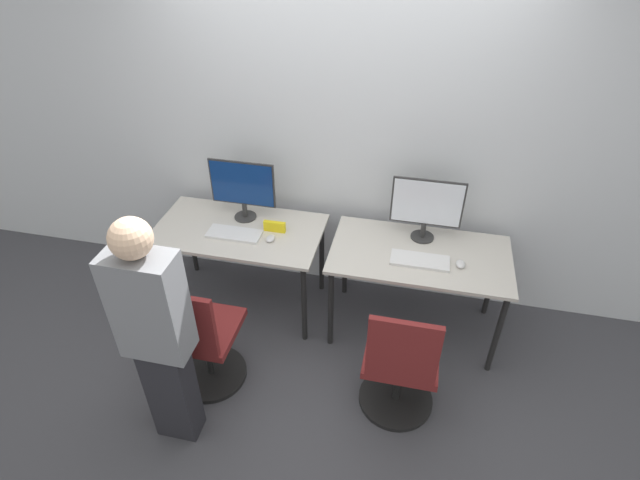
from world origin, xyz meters
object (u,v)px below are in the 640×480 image
Objects in this scene: monitor_right at (427,206)px; office_chair_right at (400,368)px; keyboard_left at (234,234)px; mouse_right at (461,264)px; monitor_left at (242,187)px; mouse_left at (271,238)px; keyboard_right at (420,260)px; person_left at (157,333)px; office_chair_left at (201,343)px.

monitor_right is 1.10m from office_chair_right.
keyboard_left is 1.58m from mouse_right.
mouse_left is (0.27, -0.24, -0.24)m from monitor_left.
mouse_left is at bearing -41.59° from monitor_left.
monitor_right is at bearing 90.00° from keyboard_right.
monitor_left is 1.35m from person_left.
monitor_right is at bearing 46.09° from person_left.
mouse_right is at bearing -0.10° from mouse_left.
monitor_left is 5.41× the size of mouse_right.
keyboard_left is at bearing -90.00° from monitor_left.
office_chair_right is (-0.04, -0.65, -0.34)m from keyboard_right.
office_chair_right is at bearing -93.61° from keyboard_right.
office_chair_left is at bearing -176.70° from office_chair_right.
person_left reaches higher than office_chair_right.
mouse_right is at bearing -45.82° from monitor_right.
keyboard_left is at bearing 179.38° from mouse_left.
office_chair_left reaches higher than keyboard_right.
office_chair_left is 1.76m from mouse_right.
keyboard_left is 1.36m from monitor_right.
keyboard_right is (1.30, 0.72, 0.34)m from office_chair_left.
office_chair_right is (-0.30, -0.66, -0.34)m from mouse_right.
person_left is (-0.00, -1.10, 0.13)m from keyboard_left.
person_left reaches higher than mouse_right.
keyboard_left is at bearing 179.22° from keyboard_right.
keyboard_left is (0.00, -0.24, -0.25)m from monitor_left.
monitor_right reaches higher than mouse_right.
person_left is (-0.28, -1.10, 0.12)m from mouse_left.
person_left reaches higher than keyboard_right.
monitor_right is (1.30, 1.00, 0.59)m from office_chair_left.
mouse_left is 0.18× the size of monitor_right.
keyboard_right is (1.32, 1.09, -0.13)m from person_left.
mouse_left reaches higher than keyboard_right.
office_chair_right is (1.28, 0.44, -0.46)m from person_left.
mouse_right is at bearing -8.78° from monitor_left.
keyboard_left is at bearing 152.41° from office_chair_right.
keyboard_left is 0.25× the size of person_left.
keyboard_right is at bearing 29.05° from office_chair_left.
office_chair_left is (0.02, -0.98, -0.59)m from monitor_left.
mouse_right is (1.58, 1.10, -0.12)m from person_left.
monitor_left is 1.14m from office_chair_left.
mouse_right is 0.10× the size of office_chair_right.
monitor_right reaches higher than keyboard_left.
keyboard_right is (1.32, -0.26, -0.25)m from monitor_left.
office_chair_right reaches higher than mouse_right.
mouse_left is 1.25m from office_chair_right.
monitor_left is at bearing 171.22° from mouse_right.
person_left is at bearing -161.06° from office_chair_right.
mouse_left is (0.27, -0.00, 0.01)m from keyboard_left.
keyboard_right is at bearing -90.00° from monitor_right.
office_chair_left is at bearing -142.25° from monitor_right.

